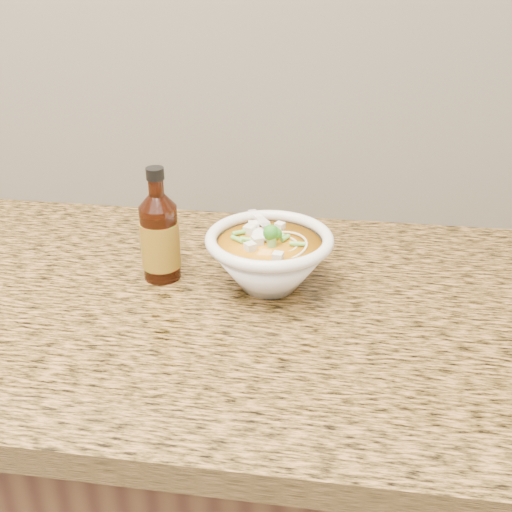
# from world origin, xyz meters

# --- Properties ---
(cabinet) EXTENTS (4.00, 0.65, 0.86)m
(cabinet) POSITION_xyz_m (0.00, 1.68, 0.43)
(cabinet) COLOR black
(cabinet) RESTS_ON ground
(counter_slab) EXTENTS (4.00, 0.68, 0.04)m
(counter_slab) POSITION_xyz_m (0.00, 1.68, 0.88)
(counter_slab) COLOR #9F693A
(counter_slab) RESTS_ON cabinet
(soup_bowl) EXTENTS (0.19, 0.21, 0.11)m
(soup_bowl) POSITION_xyz_m (0.40, 1.71, 0.94)
(soup_bowl) COLOR white
(soup_bowl) RESTS_ON counter_slab
(hot_sauce_bottle) EXTENTS (0.07, 0.07, 0.18)m
(hot_sauce_bottle) POSITION_xyz_m (0.23, 1.72, 0.97)
(hot_sauce_bottle) COLOR #3C1408
(hot_sauce_bottle) RESTS_ON counter_slab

